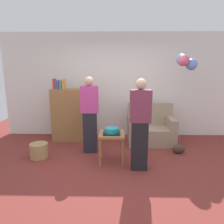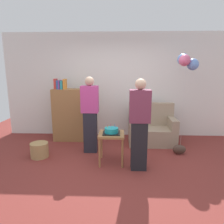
{
  "view_description": "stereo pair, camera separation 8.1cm",
  "coord_description": "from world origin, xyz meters",
  "px_view_note": "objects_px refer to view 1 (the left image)",
  "views": [
    {
      "loc": [
        -0.02,
        -3.51,
        1.8
      ],
      "look_at": [
        -0.1,
        0.51,
        0.95
      ],
      "focal_mm": 33.38,
      "sensor_mm": 36.0,
      "label": 1
    },
    {
      "loc": [
        0.06,
        -3.51,
        1.8
      ],
      "look_at": [
        -0.1,
        0.51,
        0.95
      ],
      "focal_mm": 33.38,
      "sensor_mm": 36.0,
      "label": 2
    }
  ],
  "objects_px": {
    "side_table": "(112,138)",
    "wicker_basket": "(39,151)",
    "person_holding_cake": "(140,124)",
    "balloon_bunch": "(186,61)",
    "bookshelf": "(68,114)",
    "couch": "(151,129)",
    "birthday_cake": "(112,131)",
    "handbag": "(179,149)",
    "person_blowing_candles": "(90,115)"
  },
  "relations": [
    {
      "from": "person_holding_cake",
      "to": "handbag",
      "type": "distance_m",
      "value": 1.38
    },
    {
      "from": "bookshelf",
      "to": "balloon_bunch",
      "type": "distance_m",
      "value": 3.01
    },
    {
      "from": "person_holding_cake",
      "to": "balloon_bunch",
      "type": "xyz_separation_m",
      "value": [
        1.1,
        1.17,
        1.11
      ]
    },
    {
      "from": "couch",
      "to": "wicker_basket",
      "type": "relative_size",
      "value": 3.06
    },
    {
      "from": "bookshelf",
      "to": "birthday_cake",
      "type": "relative_size",
      "value": 4.84
    },
    {
      "from": "bookshelf",
      "to": "couch",
      "type": "bearing_deg",
      "value": -3.8
    },
    {
      "from": "bookshelf",
      "to": "person_blowing_candles",
      "type": "height_order",
      "value": "person_blowing_candles"
    },
    {
      "from": "birthday_cake",
      "to": "handbag",
      "type": "distance_m",
      "value": 1.6
    },
    {
      "from": "person_blowing_candles",
      "to": "balloon_bunch",
      "type": "height_order",
      "value": "balloon_bunch"
    },
    {
      "from": "wicker_basket",
      "to": "balloon_bunch",
      "type": "relative_size",
      "value": 0.17
    },
    {
      "from": "couch",
      "to": "side_table",
      "type": "bearing_deg",
      "value": -129.21
    },
    {
      "from": "birthday_cake",
      "to": "balloon_bunch",
      "type": "bearing_deg",
      "value": 30.1
    },
    {
      "from": "birthday_cake",
      "to": "person_blowing_candles",
      "type": "distance_m",
      "value": 0.74
    },
    {
      "from": "birthday_cake",
      "to": "person_holding_cake",
      "type": "bearing_deg",
      "value": -25.75
    },
    {
      "from": "side_table",
      "to": "person_holding_cake",
      "type": "height_order",
      "value": "person_holding_cake"
    },
    {
      "from": "side_table",
      "to": "birthday_cake",
      "type": "distance_m",
      "value": 0.14
    },
    {
      "from": "person_holding_cake",
      "to": "side_table",
      "type": "bearing_deg",
      "value": -22.37
    },
    {
      "from": "side_table",
      "to": "handbag",
      "type": "height_order",
      "value": "side_table"
    },
    {
      "from": "couch",
      "to": "person_holding_cake",
      "type": "bearing_deg",
      "value": -107.24
    },
    {
      "from": "wicker_basket",
      "to": "handbag",
      "type": "relative_size",
      "value": 1.29
    },
    {
      "from": "person_holding_cake",
      "to": "handbag",
      "type": "bearing_deg",
      "value": -139.27
    },
    {
      "from": "side_table",
      "to": "person_holding_cake",
      "type": "bearing_deg",
      "value": -25.75
    },
    {
      "from": "couch",
      "to": "person_blowing_candles",
      "type": "bearing_deg",
      "value": -156.56
    },
    {
      "from": "side_table",
      "to": "person_blowing_candles",
      "type": "xyz_separation_m",
      "value": [
        -0.48,
        0.53,
        0.33
      ]
    },
    {
      "from": "birthday_cake",
      "to": "person_holding_cake",
      "type": "relative_size",
      "value": 0.2
    },
    {
      "from": "person_holding_cake",
      "to": "handbag",
      "type": "height_order",
      "value": "person_holding_cake"
    },
    {
      "from": "birthday_cake",
      "to": "person_holding_cake",
      "type": "xyz_separation_m",
      "value": [
        0.5,
        -0.24,
        0.19
      ]
    },
    {
      "from": "bookshelf",
      "to": "side_table",
      "type": "distance_m",
      "value": 1.7
    },
    {
      "from": "side_table",
      "to": "handbag",
      "type": "relative_size",
      "value": 2.11
    },
    {
      "from": "handbag",
      "to": "couch",
      "type": "bearing_deg",
      "value": 126.67
    },
    {
      "from": "couch",
      "to": "birthday_cake",
      "type": "relative_size",
      "value": 3.44
    },
    {
      "from": "side_table",
      "to": "wicker_basket",
      "type": "distance_m",
      "value": 1.54
    },
    {
      "from": "bookshelf",
      "to": "side_table",
      "type": "xyz_separation_m",
      "value": [
        1.11,
        -1.27,
        -0.17
      ]
    },
    {
      "from": "wicker_basket",
      "to": "birthday_cake",
      "type": "bearing_deg",
      "value": -7.37
    },
    {
      "from": "person_blowing_candles",
      "to": "person_holding_cake",
      "type": "height_order",
      "value": "same"
    },
    {
      "from": "person_blowing_candles",
      "to": "birthday_cake",
      "type": "bearing_deg",
      "value": -57.86
    },
    {
      "from": "bookshelf",
      "to": "birthday_cake",
      "type": "height_order",
      "value": "bookshelf"
    },
    {
      "from": "side_table",
      "to": "person_blowing_candles",
      "type": "distance_m",
      "value": 0.79
    },
    {
      "from": "birthday_cake",
      "to": "wicker_basket",
      "type": "xyz_separation_m",
      "value": [
        -1.49,
        0.19,
        -0.49
      ]
    },
    {
      "from": "handbag",
      "to": "side_table",
      "type": "bearing_deg",
      "value": -161.91
    },
    {
      "from": "couch",
      "to": "person_holding_cake",
      "type": "distance_m",
      "value": 1.53
    },
    {
      "from": "person_holding_cake",
      "to": "person_blowing_candles",
      "type": "bearing_deg",
      "value": -34.79
    },
    {
      "from": "side_table",
      "to": "person_blowing_candles",
      "type": "height_order",
      "value": "person_blowing_candles"
    },
    {
      "from": "couch",
      "to": "balloon_bunch",
      "type": "relative_size",
      "value": 0.52
    },
    {
      "from": "couch",
      "to": "birthday_cake",
      "type": "bearing_deg",
      "value": -129.21
    },
    {
      "from": "wicker_basket",
      "to": "handbag",
      "type": "xyz_separation_m",
      "value": [
        2.92,
        0.27,
        -0.05
      ]
    },
    {
      "from": "bookshelf",
      "to": "balloon_bunch",
      "type": "height_order",
      "value": "balloon_bunch"
    },
    {
      "from": "bookshelf",
      "to": "person_holding_cake",
      "type": "relative_size",
      "value": 0.95
    },
    {
      "from": "bookshelf",
      "to": "person_blowing_candles",
      "type": "relative_size",
      "value": 0.95
    },
    {
      "from": "person_holding_cake",
      "to": "balloon_bunch",
      "type": "distance_m",
      "value": 1.95
    }
  ]
}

